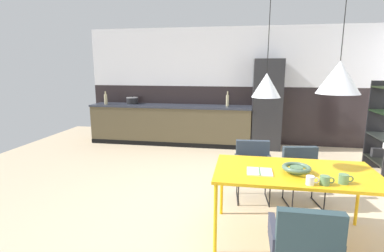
{
  "coord_description": "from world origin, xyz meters",
  "views": [
    {
      "loc": [
        0.32,
        -3.45,
        1.78
      ],
      "look_at": [
        -0.45,
        0.95,
        0.89
      ],
      "focal_mm": 27.61,
      "sensor_mm": 36.0,
      "label": 1
    }
  ],
  "objects_px": {
    "armchair_corner_seat": "(303,168)",
    "pendant_lamp_over_table_far": "(339,77)",
    "mug_tall_blue": "(311,180)",
    "dining_table": "(295,175)",
    "armchair_facing_counter": "(253,162)",
    "armchair_head_of_table": "(305,242)",
    "pendant_lamp_over_table_near": "(266,85)",
    "mug_dark_espresso": "(325,180)",
    "fruit_bowl": "(296,168)",
    "mug_white_ceramic": "(344,179)",
    "bottle_spice_small": "(227,100)",
    "cooking_pot": "(132,101)",
    "bottle_vinegar_dark": "(106,99)",
    "refrigerator_column": "(267,104)",
    "open_book": "(260,172)"
  },
  "relations": [
    {
      "from": "armchair_corner_seat",
      "to": "pendant_lamp_over_table_far",
      "type": "relative_size",
      "value": 0.68
    },
    {
      "from": "pendant_lamp_over_table_far",
      "to": "mug_tall_blue",
      "type": "bearing_deg",
      "value": -126.88
    },
    {
      "from": "dining_table",
      "to": "armchair_facing_counter",
      "type": "relative_size",
      "value": 2.05
    },
    {
      "from": "armchair_head_of_table",
      "to": "pendant_lamp_over_table_near",
      "type": "relative_size",
      "value": 0.72
    },
    {
      "from": "mug_dark_espresso",
      "to": "mug_tall_blue",
      "type": "height_order",
      "value": "same"
    },
    {
      "from": "fruit_bowl",
      "to": "mug_dark_espresso",
      "type": "relative_size",
      "value": 2.2
    },
    {
      "from": "mug_white_ceramic",
      "to": "bottle_spice_small",
      "type": "height_order",
      "value": "bottle_spice_small"
    },
    {
      "from": "fruit_bowl",
      "to": "mug_tall_blue",
      "type": "distance_m",
      "value": 0.3
    },
    {
      "from": "dining_table",
      "to": "armchair_corner_seat",
      "type": "xyz_separation_m",
      "value": [
        0.25,
        0.9,
        -0.22
      ]
    },
    {
      "from": "cooking_pot",
      "to": "bottle_spice_small",
      "type": "bearing_deg",
      "value": -1.43
    },
    {
      "from": "mug_dark_espresso",
      "to": "bottle_vinegar_dark",
      "type": "relative_size",
      "value": 0.41
    },
    {
      "from": "mug_dark_espresso",
      "to": "bottle_spice_small",
      "type": "bearing_deg",
      "value": 105.34
    },
    {
      "from": "pendant_lamp_over_table_far",
      "to": "dining_table",
      "type": "bearing_deg",
      "value": 176.22
    },
    {
      "from": "armchair_facing_counter",
      "to": "armchair_corner_seat",
      "type": "distance_m",
      "value": 0.64
    },
    {
      "from": "armchair_facing_counter",
      "to": "armchair_corner_seat",
      "type": "relative_size",
      "value": 1.07
    },
    {
      "from": "mug_dark_espresso",
      "to": "pendant_lamp_over_table_near",
      "type": "distance_m",
      "value": 1.04
    },
    {
      "from": "refrigerator_column",
      "to": "mug_white_ceramic",
      "type": "bearing_deg",
      "value": -83.94
    },
    {
      "from": "cooking_pot",
      "to": "pendant_lamp_over_table_near",
      "type": "distance_m",
      "value": 4.72
    },
    {
      "from": "mug_dark_espresso",
      "to": "mug_white_ceramic",
      "type": "relative_size",
      "value": 0.99
    },
    {
      "from": "fruit_bowl",
      "to": "bottle_spice_small",
      "type": "bearing_deg",
      "value": 103.47
    },
    {
      "from": "bottle_spice_small",
      "to": "fruit_bowl",
      "type": "bearing_deg",
      "value": -76.53
    },
    {
      "from": "open_book",
      "to": "cooking_pot",
      "type": "relative_size",
      "value": 0.88
    },
    {
      "from": "pendant_lamp_over_table_far",
      "to": "armchair_corner_seat",
      "type": "bearing_deg",
      "value": 94.3
    },
    {
      "from": "armchair_head_of_table",
      "to": "bottle_vinegar_dark",
      "type": "bearing_deg",
      "value": 129.82
    },
    {
      "from": "open_book",
      "to": "fruit_bowl",
      "type": "bearing_deg",
      "value": 6.08
    },
    {
      "from": "open_book",
      "to": "pendant_lamp_over_table_far",
      "type": "distance_m",
      "value": 1.16
    },
    {
      "from": "armchair_facing_counter",
      "to": "mug_white_ceramic",
      "type": "xyz_separation_m",
      "value": [
        0.76,
        -1.21,
        0.29
      ]
    },
    {
      "from": "dining_table",
      "to": "mug_white_ceramic",
      "type": "bearing_deg",
      "value": -36.0
    },
    {
      "from": "refrigerator_column",
      "to": "open_book",
      "type": "xyz_separation_m",
      "value": [
        -0.32,
        -3.75,
        -0.22
      ]
    },
    {
      "from": "mug_dark_espresso",
      "to": "mug_tall_blue",
      "type": "xyz_separation_m",
      "value": [
        -0.13,
        -0.02,
        0.0
      ]
    },
    {
      "from": "mug_tall_blue",
      "to": "cooking_pot",
      "type": "distance_m",
      "value": 5.24
    },
    {
      "from": "mug_tall_blue",
      "to": "bottle_spice_small",
      "type": "xyz_separation_m",
      "value": [
        -0.97,
        4.04,
        0.26
      ]
    },
    {
      "from": "pendant_lamp_over_table_far",
      "to": "mug_white_ceramic",
      "type": "bearing_deg",
      "value": -78.27
    },
    {
      "from": "dining_table",
      "to": "bottle_vinegar_dark",
      "type": "distance_m",
      "value": 5.16
    },
    {
      "from": "dining_table",
      "to": "fruit_bowl",
      "type": "height_order",
      "value": "fruit_bowl"
    },
    {
      "from": "dining_table",
      "to": "armchair_facing_counter",
      "type": "xyz_separation_m",
      "value": [
        -0.39,
        0.94,
        -0.2
      ]
    },
    {
      "from": "bottle_spice_small",
      "to": "open_book",
      "type": "bearing_deg",
      "value": -81.86
    },
    {
      "from": "armchair_facing_counter",
      "to": "armchair_head_of_table",
      "type": "height_order",
      "value": "armchair_head_of_table"
    },
    {
      "from": "refrigerator_column",
      "to": "pendant_lamp_over_table_far",
      "type": "relative_size",
      "value": 1.8
    },
    {
      "from": "refrigerator_column",
      "to": "mug_white_ceramic",
      "type": "relative_size",
      "value": 15.16
    },
    {
      "from": "refrigerator_column",
      "to": "bottle_vinegar_dark",
      "type": "height_order",
      "value": "refrigerator_column"
    },
    {
      "from": "bottle_spice_small",
      "to": "pendant_lamp_over_table_near",
      "type": "bearing_deg",
      "value": -80.98
    },
    {
      "from": "armchair_head_of_table",
      "to": "mug_tall_blue",
      "type": "height_order",
      "value": "mug_tall_blue"
    },
    {
      "from": "mug_white_ceramic",
      "to": "refrigerator_column",
      "type": "bearing_deg",
      "value": 96.06
    },
    {
      "from": "fruit_bowl",
      "to": "pendant_lamp_over_table_near",
      "type": "relative_size",
      "value": 0.25
    },
    {
      "from": "pendant_lamp_over_table_near",
      "to": "bottle_spice_small",
      "type": "bearing_deg",
      "value": 99.02
    },
    {
      "from": "dining_table",
      "to": "cooking_pot",
      "type": "distance_m",
      "value": 4.92
    },
    {
      "from": "mug_white_ceramic",
      "to": "open_book",
      "type": "bearing_deg",
      "value": 167.31
    },
    {
      "from": "mug_dark_espresso",
      "to": "mug_white_ceramic",
      "type": "xyz_separation_m",
      "value": [
        0.17,
        0.06,
        0.0
      ]
    },
    {
      "from": "armchair_corner_seat",
      "to": "mug_tall_blue",
      "type": "xyz_separation_m",
      "value": [
        -0.18,
        -1.25,
        0.31
      ]
    }
  ]
}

